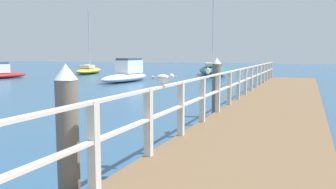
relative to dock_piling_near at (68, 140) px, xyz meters
The scene contains 10 objects.
pier_deck 9.70m from the dock_piling_near, 79.39° to the left, with size 2.96×26.96×0.39m, color brown.
pier_railing 9.52m from the dock_piling_near, 87.71° to the left, with size 0.12×25.48×1.11m.
dock_piling_near is the anchor object (origin of this frame).
dock_piling_far 7.69m from the dock_piling_near, 90.00° to the left, with size 0.29×0.29×1.94m.
seagull_foreground 2.32m from the dock_piling_near, 79.97° to the left, with size 0.48×0.20×0.21m.
seagull_background 5.28m from the dock_piling_near, 85.82° to the left, with size 0.23×0.47×0.21m.
boat_0 22.37m from the dock_piling_near, 116.35° to the left, with size 1.94×6.05×1.75m.
boat_3 28.65m from the dock_piling_near, 138.35° to the left, with size 2.29×4.72×1.37m.
boat_4 33.98m from the dock_piling_near, 123.71° to the left, with size 3.78×6.51×6.86m.
boat_6 30.75m from the dock_piling_near, 101.06° to the left, with size 4.84×8.55×8.86m.
Camera 1 is at (0.98, 0.40, 2.06)m, focal length 37.92 mm.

